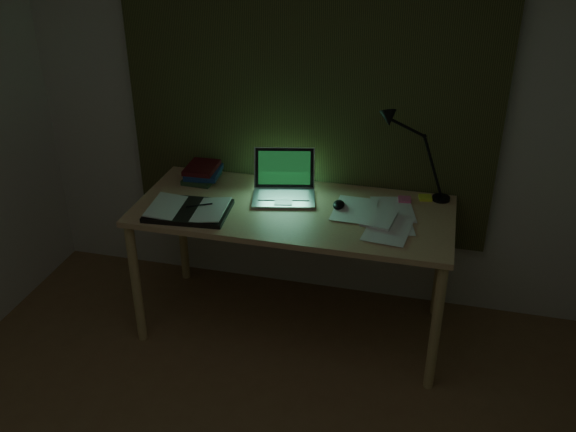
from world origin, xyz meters
name	(u,v)px	position (x,y,z in m)	size (l,w,h in m)	color
wall_back	(309,106)	(0.00, 2.00, 1.25)	(3.50, 0.00, 2.50)	beige
curtain	(308,74)	(0.00, 1.96, 1.45)	(2.20, 0.06, 2.00)	#32351A
desk	(293,269)	(0.02, 1.53, 0.40)	(1.77, 0.77, 0.81)	tan
laptop	(284,180)	(-0.06, 1.63, 0.93)	(0.35, 0.40, 0.25)	#BABABF
open_textbook	(188,210)	(-0.53, 1.34, 0.82)	(0.44, 0.32, 0.04)	silver
book_stack	(203,172)	(-0.61, 1.78, 0.85)	(0.20, 0.23, 0.09)	silver
loose_papers	(370,216)	(0.45, 1.53, 0.82)	(0.36, 0.38, 0.02)	white
mouse	(339,205)	(0.26, 1.60, 0.82)	(0.06, 0.10, 0.04)	black
sticky_yellow	(425,198)	(0.73, 1.83, 0.81)	(0.07, 0.07, 0.02)	#F4FF35
sticky_pink	(405,200)	(0.61, 1.78, 0.81)	(0.07, 0.07, 0.02)	pink
desk_lamp	(446,156)	(0.82, 1.84, 1.08)	(0.36, 0.28, 0.54)	black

